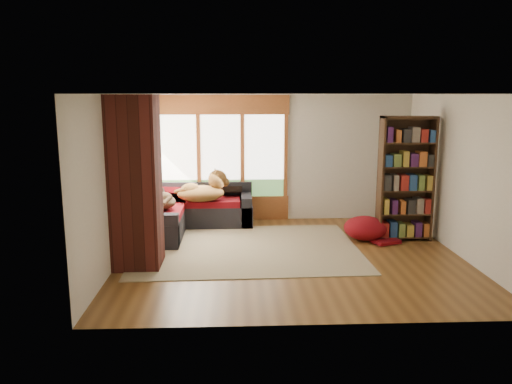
# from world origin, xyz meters

# --- Properties ---
(floor) EXTENTS (5.50, 5.50, 0.00)m
(floor) POSITION_xyz_m (0.00, 0.00, 0.00)
(floor) COLOR brown
(floor) RESTS_ON ground
(ceiling) EXTENTS (5.50, 5.50, 0.00)m
(ceiling) POSITION_xyz_m (0.00, 0.00, 2.60)
(ceiling) COLOR white
(wall_back) EXTENTS (5.50, 0.04, 2.60)m
(wall_back) POSITION_xyz_m (0.00, 2.50, 1.30)
(wall_back) COLOR silver
(wall_back) RESTS_ON ground
(wall_front) EXTENTS (5.50, 0.04, 2.60)m
(wall_front) POSITION_xyz_m (0.00, -2.50, 1.30)
(wall_front) COLOR silver
(wall_front) RESTS_ON ground
(wall_left) EXTENTS (0.04, 5.00, 2.60)m
(wall_left) POSITION_xyz_m (-2.75, 0.00, 1.30)
(wall_left) COLOR silver
(wall_left) RESTS_ON ground
(wall_right) EXTENTS (0.04, 5.00, 2.60)m
(wall_right) POSITION_xyz_m (2.75, 0.00, 1.30)
(wall_right) COLOR silver
(wall_right) RESTS_ON ground
(windows_back) EXTENTS (2.82, 0.10, 1.90)m
(windows_back) POSITION_xyz_m (-1.20, 2.47, 1.35)
(windows_back) COLOR #995327
(windows_back) RESTS_ON wall_back
(windows_left) EXTENTS (0.10, 2.62, 1.90)m
(windows_left) POSITION_xyz_m (-2.72, 1.20, 1.35)
(windows_left) COLOR #995327
(windows_left) RESTS_ON wall_left
(roller_blind) EXTENTS (0.03, 0.72, 0.90)m
(roller_blind) POSITION_xyz_m (-2.69, 2.03, 1.75)
(roller_blind) COLOR #869F70
(roller_blind) RESTS_ON wall_left
(brick_chimney) EXTENTS (0.70, 0.70, 2.60)m
(brick_chimney) POSITION_xyz_m (-2.40, -0.35, 1.30)
(brick_chimney) COLOR #471914
(brick_chimney) RESTS_ON ground
(sectional_sofa) EXTENTS (2.20, 2.20, 0.80)m
(sectional_sofa) POSITION_xyz_m (-1.95, 1.70, 0.30)
(sectional_sofa) COLOR black
(sectional_sofa) RESTS_ON ground
(area_rug) EXTENTS (3.84, 2.98, 0.01)m
(area_rug) POSITION_xyz_m (-0.71, 0.41, 0.01)
(area_rug) COLOR beige
(area_rug) RESTS_ON ground
(bookshelf) EXTENTS (0.96, 0.32, 2.23)m
(bookshelf) POSITION_xyz_m (2.14, 0.86, 1.12)
(bookshelf) COLOR #372112
(bookshelf) RESTS_ON ground
(pouf) EXTENTS (1.01, 1.01, 0.42)m
(pouf) POSITION_xyz_m (1.46, 0.90, 0.22)
(pouf) COLOR maroon
(pouf) RESTS_ON area_rug
(dog_tan) EXTENTS (1.06, 0.79, 0.53)m
(dog_tan) POSITION_xyz_m (-1.49, 1.79, 0.80)
(dog_tan) COLOR brown
(dog_tan) RESTS_ON sectional_sofa
(dog_brindle) EXTENTS (0.89, 0.98, 0.48)m
(dog_brindle) POSITION_xyz_m (-2.33, 1.24, 0.78)
(dog_brindle) COLOR #3F2C1E
(dog_brindle) RESTS_ON sectional_sofa
(throw_pillows) EXTENTS (1.98, 1.68, 0.45)m
(throw_pillows) POSITION_xyz_m (-1.92, 1.85, 0.74)
(throw_pillows) COLOR black
(throw_pillows) RESTS_ON sectional_sofa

